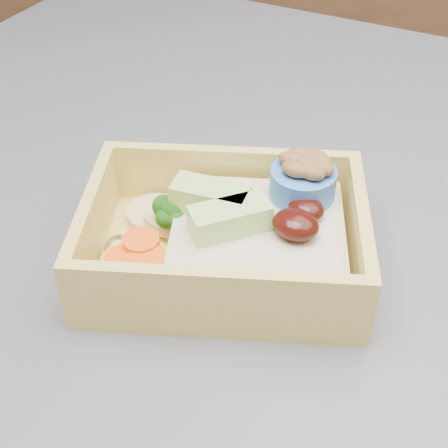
% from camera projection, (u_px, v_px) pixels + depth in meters
% --- Properties ---
extents(bento_box, '(0.25, 0.22, 0.08)m').
position_uv_depth(bento_box, '(233.00, 236.00, 0.47)').
color(bento_box, '#E5C95E').
rests_on(bento_box, island).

